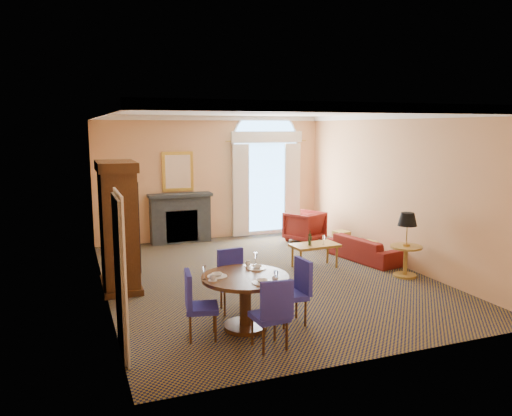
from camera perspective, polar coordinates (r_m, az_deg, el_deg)
name	(u,v)px	position (r m, az deg, el deg)	size (l,w,h in m)	color
ground	(265,277)	(9.90, 1.04, -7.89)	(7.50, 7.50, 0.00)	black
room_envelope	(252,147)	(10.08, -0.47, 6.94)	(6.04, 7.52, 3.45)	#E7A86E
armoire	(118,228)	(9.30, -15.44, -2.24)	(0.67, 1.18, 2.32)	#381E0C
dining_table	(245,290)	(7.31, -1.23, -9.37)	(1.27, 1.27, 1.00)	#381E0C
dining_chair_north	(232,276)	(8.07, -2.77, -7.75)	(0.49, 0.49, 0.98)	navy
dining_chair_south	(273,310)	(6.64, 1.95, -11.58)	(0.48, 0.49, 0.98)	navy
dining_chair_east	(297,287)	(7.55, 4.66, -8.99)	(0.48, 0.46, 0.98)	navy
dining_chair_west	(196,301)	(7.01, -6.91, -10.48)	(0.52, 0.52, 0.98)	navy
sofa	(365,248)	(11.33, 12.34, -4.53)	(1.77, 0.69, 0.52)	maroon
armchair	(304,226)	(12.89, 5.55, -2.10)	(0.83, 0.86, 0.78)	maroon
coffee_table	(315,246)	(10.50, 6.72, -4.36)	(1.02, 0.61, 0.81)	#A67A31
side_table	(407,237)	(10.17, 16.83, -3.17)	(0.62, 0.62, 1.25)	#A67A31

